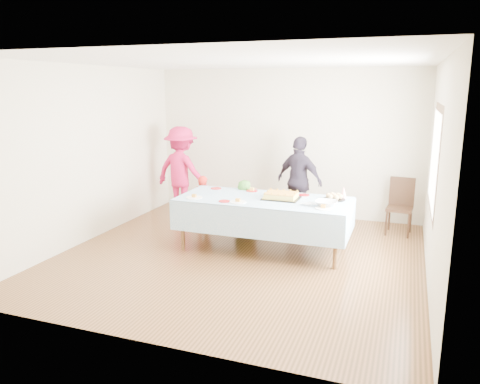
{
  "coord_description": "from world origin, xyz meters",
  "views": [
    {
      "loc": [
        2.16,
        -5.97,
        2.37
      ],
      "look_at": [
        -0.11,
        0.3,
        0.87
      ],
      "focal_mm": 35.0,
      "sensor_mm": 36.0,
      "label": 1
    }
  ],
  "objects_px": {
    "party_table": "(264,202)",
    "dining_chair": "(400,203)",
    "adult_left": "(182,171)",
    "birthday_cake": "(281,196)"
  },
  "relations": [
    {
      "from": "party_table",
      "to": "birthday_cake",
      "type": "xyz_separation_m",
      "value": [
        0.24,
        0.06,
        0.1
      ]
    },
    {
      "from": "birthday_cake",
      "to": "adult_left",
      "type": "xyz_separation_m",
      "value": [
        -2.27,
        1.3,
        0.01
      ]
    },
    {
      "from": "party_table",
      "to": "birthday_cake",
      "type": "bearing_deg",
      "value": 14.56
    },
    {
      "from": "party_table",
      "to": "birthday_cake",
      "type": "distance_m",
      "value": 0.27
    },
    {
      "from": "party_table",
      "to": "dining_chair",
      "type": "xyz_separation_m",
      "value": [
        1.87,
        1.54,
        -0.21
      ]
    },
    {
      "from": "dining_chair",
      "to": "birthday_cake",
      "type": "bearing_deg",
      "value": -132.56
    },
    {
      "from": "dining_chair",
      "to": "adult_left",
      "type": "distance_m",
      "value": 3.92
    },
    {
      "from": "party_table",
      "to": "dining_chair",
      "type": "bearing_deg",
      "value": 39.51
    },
    {
      "from": "party_table",
      "to": "adult_left",
      "type": "bearing_deg",
      "value": 146.09
    },
    {
      "from": "dining_chair",
      "to": "party_table",
      "type": "bearing_deg",
      "value": -135.31
    }
  ]
}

